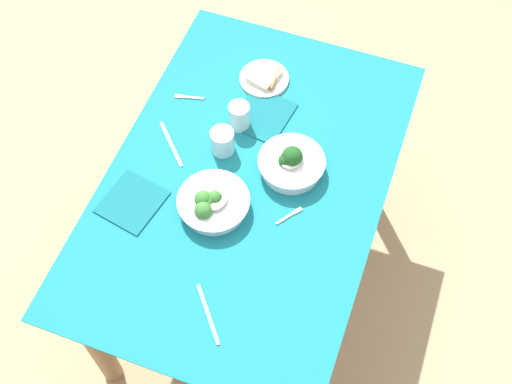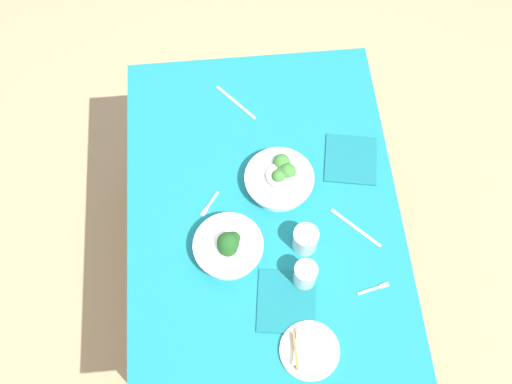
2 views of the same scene
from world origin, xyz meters
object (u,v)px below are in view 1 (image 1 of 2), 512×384
broccoli_bowl_far (212,203)px  table_knife_left (171,144)px  fork_by_far_bowl (188,97)px  bread_side_plate (264,78)px  fork_by_near_bowl (290,215)px  napkin_folded_upper (263,115)px  broccoli_bowl_near (291,163)px  water_glass_side (239,116)px  table_knife_right (208,314)px  water_glass_center (222,141)px  napkin_folded_lower (132,202)px

broccoli_bowl_far → table_knife_left: 0.29m
fork_by_far_bowl → table_knife_left: size_ratio=0.52×
bread_side_plate → table_knife_left: size_ratio=0.90×
broccoli_bowl_far → fork_by_near_bowl: 0.24m
fork_by_far_bowl → napkin_folded_upper: 0.27m
table_knife_left → broccoli_bowl_near: bearing=51.5°
broccoli_bowl_near → water_glass_side: broccoli_bowl_near is taller
water_glass_side → broccoli_bowl_far: bearing=-173.4°
bread_side_plate → water_glass_side: bearing=176.6°
fork_by_far_bowl → table_knife_right: 0.79m
water_glass_center → fork_by_far_bowl: 0.25m
table_knife_left → napkin_folded_lower: size_ratio=1.07×
broccoli_bowl_far → napkin_folded_lower: broccoli_bowl_far is taller
broccoli_bowl_near → table_knife_right: size_ratio=1.13×
water_glass_center → fork_by_far_bowl: bearing=50.3°
napkin_folded_upper → napkin_folded_lower: bearing=149.9°
water_glass_center → napkin_folded_lower: water_glass_center is taller
broccoli_bowl_far → table_knife_left: size_ratio=1.16×
napkin_folded_upper → table_knife_left: bearing=131.5°
napkin_folded_upper → water_glass_center: bearing=156.6°
water_glass_center → napkin_folded_upper: water_glass_center is taller
broccoli_bowl_far → fork_by_near_bowl: bearing=-75.8°
broccoli_bowl_near → fork_by_far_bowl: broccoli_bowl_near is taller
water_glass_side → fork_by_near_bowl: 0.39m
broccoli_bowl_near → napkin_folded_upper: (0.18, 0.16, -0.03)m
bread_side_plate → napkin_folded_upper: bread_side_plate is taller
water_glass_center → water_glass_side: (0.11, -0.02, 0.00)m
napkin_folded_upper → broccoli_bowl_near: bearing=-137.8°
napkin_folded_upper → water_glass_side: bearing=135.8°
table_knife_left → water_glass_side: bearing=85.7°
table_knife_right → napkin_folded_lower: bearing=-165.7°
broccoli_bowl_near → napkin_folded_upper: 0.24m
fork_by_far_bowl → fork_by_near_bowl: size_ratio=1.19×
broccoli_bowl_far → napkin_folded_upper: broccoli_bowl_far is taller
table_knife_right → table_knife_left: bearing=173.9°
table_knife_left → napkin_folded_upper: (0.22, -0.24, 0.00)m
fork_by_far_bowl → napkin_folded_lower: 0.45m
table_knife_right → broccoli_bowl_near: bearing=133.4°
water_glass_side → bread_side_plate: bearing=-3.4°
bread_side_plate → water_glass_side: size_ratio=1.82×
water_glass_side → fork_by_near_bowl: bearing=-135.3°
broccoli_bowl_near → water_glass_side: bearing=62.8°
broccoli_bowl_far → broccoli_bowl_near: broccoli_bowl_near is taller
broccoli_bowl_near → napkin_folded_lower: 0.51m
fork_by_near_bowl → napkin_folded_lower: bearing=140.2°
table_knife_left → napkin_folded_lower: napkin_folded_lower is taller
fork_by_near_bowl → napkin_folded_lower: 0.49m
bread_side_plate → napkin_folded_upper: 0.16m
bread_side_plate → napkin_folded_lower: bread_side_plate is taller
napkin_folded_upper → napkin_folded_lower: same height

